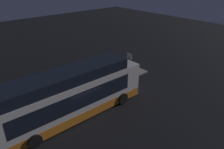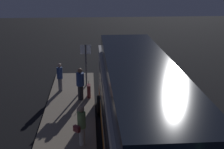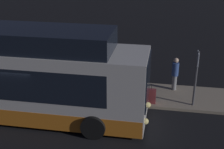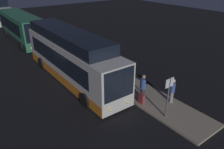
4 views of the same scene
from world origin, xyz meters
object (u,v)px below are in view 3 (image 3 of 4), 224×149
bus_lead (4,76)px  passenger_boarding (175,72)px  passenger_waiting (46,75)px  sign_post (196,72)px  passenger_with_bags (145,80)px  suitcase (151,96)px

bus_lead → passenger_boarding: size_ratio=7.17×
passenger_waiting → sign_post: (7.02, -0.13, 0.70)m
passenger_waiting → passenger_with_bags: size_ratio=0.94×
bus_lead → passenger_with_bags: size_ratio=6.78×
passenger_boarding → suitcase: 2.05m
passenger_with_bags → sign_post: (2.25, -0.29, 0.66)m
bus_lead → passenger_waiting: bus_lead is taller
passenger_with_bags → suitcase: passenger_with_bags is taller
passenger_boarding → suitcase: size_ratio=1.78×
passenger_boarding → passenger_with_bags: bearing=35.5°
bus_lead → suitcase: (6.13, 1.78, -1.27)m
bus_lead → suitcase: 6.51m
passenger_with_bags → passenger_waiting: bearing=-163.7°
suitcase → sign_post: bearing=4.5°
suitcase → passenger_waiting: bearing=176.9°
passenger_boarding → passenger_with_bags: passenger_with_bags is taller
passenger_with_bags → sign_post: sign_post is taller
passenger_boarding → sign_post: bearing=113.8°
passenger_boarding → sign_post: size_ratio=0.65×
passenger_waiting → sign_post: size_ratio=0.65×
bus_lead → suitcase: bus_lead is taller
bus_lead → passenger_waiting: bearing=64.0°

